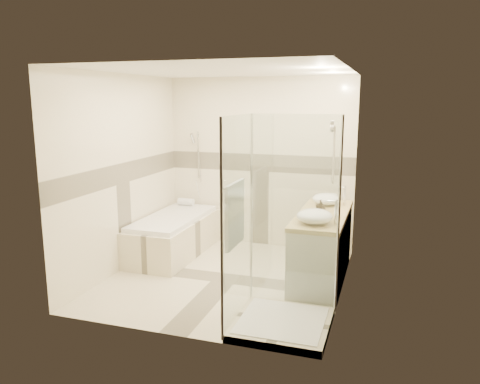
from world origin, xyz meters
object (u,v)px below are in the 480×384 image
(bathtub, at_px, (174,233))
(amenity_bottle_b, at_px, (321,208))
(shower_enclosure, at_px, (273,275))
(vessel_sink_far, at_px, (315,216))
(amenity_bottle_a, at_px, (320,207))
(vanity, at_px, (322,247))
(vessel_sink_near, at_px, (327,199))

(bathtub, xyz_separation_m, amenity_bottle_b, (2.13, -0.39, 0.61))
(shower_enclosure, relative_size, vessel_sink_far, 5.15)
(amenity_bottle_a, height_order, amenity_bottle_b, amenity_bottle_a)
(bathtub, height_order, vessel_sink_far, vessel_sink_far)
(amenity_bottle_a, distance_m, amenity_bottle_b, 0.05)
(vessel_sink_far, distance_m, amenity_bottle_a, 0.42)
(vessel_sink_far, height_order, amenity_bottle_b, vessel_sink_far)
(amenity_bottle_a, bearing_deg, bathtub, 168.30)
(bathtub, height_order, amenity_bottle_b, amenity_bottle_b)
(shower_enclosure, distance_m, vessel_sink_far, 0.91)
(vanity, height_order, amenity_bottle_b, amenity_bottle_b)
(shower_enclosure, xyz_separation_m, vessel_sink_near, (0.27, 1.73, 0.42))
(vanity, distance_m, vessel_sink_near, 0.68)
(bathtub, relative_size, amenity_bottle_a, 9.65)
(vanity, xyz_separation_m, amenity_bottle_b, (-0.02, -0.04, 0.50))
(vessel_sink_far, height_order, amenity_bottle_a, amenity_bottle_a)
(shower_enclosure, xyz_separation_m, amenity_bottle_b, (0.27, 1.23, 0.42))
(vessel_sink_near, bearing_deg, vanity, -87.51)
(vessel_sink_far, bearing_deg, vessel_sink_near, 90.00)
(vanity, bearing_deg, amenity_bottle_b, -116.52)
(vanity, xyz_separation_m, amenity_bottle_a, (-0.02, -0.09, 0.51))
(amenity_bottle_b, bearing_deg, amenity_bottle_a, -90.00)
(vessel_sink_near, distance_m, vessel_sink_far, 0.97)
(bathtub, xyz_separation_m, vessel_sink_near, (2.13, 0.11, 0.62))
(bathtub, relative_size, vanity, 1.05)
(vanity, distance_m, shower_enclosure, 1.31)
(vessel_sink_near, relative_size, amenity_bottle_b, 2.56)
(vanity, relative_size, amenity_bottle_a, 9.20)
(bathtub, relative_size, shower_enclosure, 0.83)
(bathtub, distance_m, shower_enclosure, 2.47)
(vanity, height_order, vessel_sink_near, vessel_sink_near)
(vessel_sink_near, height_order, amenity_bottle_a, amenity_bottle_a)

